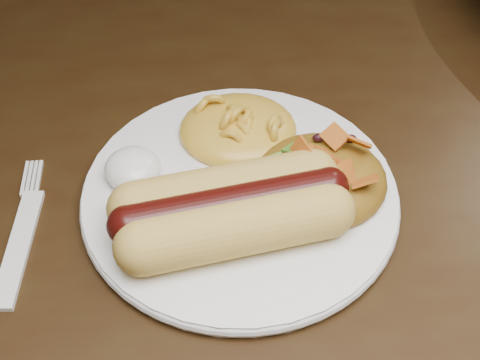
{
  "coord_description": "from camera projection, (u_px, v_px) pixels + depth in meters",
  "views": [
    {
      "loc": [
        -0.13,
        -0.45,
        1.12
      ],
      "look_at": [
        -0.11,
        -0.13,
        0.77
      ],
      "focal_mm": 50.0,
      "sensor_mm": 36.0,
      "label": 1
    }
  ],
  "objects": [
    {
      "name": "table",
      "position": [
        340.0,
        155.0,
        0.65
      ],
      "size": [
        1.6,
        0.9,
        0.75
      ],
      "color": "black",
      "rests_on": "floor"
    },
    {
      "name": "plate",
      "position": [
        240.0,
        195.0,
        0.49
      ],
      "size": [
        0.24,
        0.24,
        0.01
      ],
      "primitive_type": "cylinder",
      "rotation": [
        0.0,
        0.0,
        -0.08
      ],
      "color": "white",
      "rests_on": "table"
    },
    {
      "name": "hotdog",
      "position": [
        231.0,
        209.0,
        0.44
      ],
      "size": [
        0.14,
        0.09,
        0.04
      ],
      "rotation": [
        0.0,
        0.0,
        0.17
      ],
      "color": "tan",
      "rests_on": "plate"
    },
    {
      "name": "mac_and_cheese",
      "position": [
        238.0,
        117.0,
        0.51
      ],
      "size": [
        0.1,
        0.09,
        0.03
      ],
      "primitive_type": "ellipsoid",
      "rotation": [
        0.0,
        0.0,
        0.1
      ],
      "color": "gold",
      "rests_on": "plate"
    },
    {
      "name": "sour_cream",
      "position": [
        132.0,
        164.0,
        0.48
      ],
      "size": [
        0.05,
        0.05,
        0.03
      ],
      "primitive_type": "ellipsoid",
      "rotation": [
        0.0,
        0.0,
        -0.21
      ],
      "color": "white",
      "rests_on": "plate"
    },
    {
      "name": "taco_salad",
      "position": [
        322.0,
        171.0,
        0.47
      ],
      "size": [
        0.1,
        0.09,
        0.04
      ],
      "rotation": [
        0.0,
        0.0,
        -0.25
      ],
      "color": "#AD490C",
      "rests_on": "plate"
    },
    {
      "name": "fork",
      "position": [
        19.0,
        247.0,
        0.46
      ],
      "size": [
        0.04,
        0.16,
        0.0
      ],
      "primitive_type": "cube",
      "rotation": [
        0.0,
        0.0,
        -0.08
      ],
      "color": "white",
      "rests_on": "table"
    }
  ]
}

